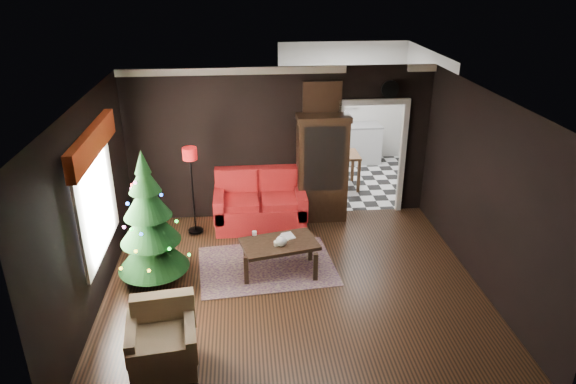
{
  "coord_description": "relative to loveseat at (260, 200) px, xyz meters",
  "views": [
    {
      "loc": [
        -0.69,
        -6.5,
        4.4
      ],
      "look_at": [
        0.0,
        0.9,
        1.15
      ],
      "focal_mm": 32.56,
      "sensor_mm": 36.0,
      "label": 1
    }
  ],
  "objects": [
    {
      "name": "floor",
      "position": [
        0.4,
        -2.05,
        -0.5
      ],
      "size": [
        5.5,
        5.5,
        0.0
      ],
      "primitive_type": "plane",
      "color": "black",
      "rests_on": "ground"
    },
    {
      "name": "armchair",
      "position": [
        -1.29,
        -3.61,
        -0.04
      ],
      "size": [
        0.87,
        0.87,
        0.8
      ],
      "primitive_type": null,
      "rotation": [
        0.0,
        0.0,
        0.12
      ],
      "color": "beige",
      "rests_on": "ground"
    },
    {
      "name": "cup_b",
      "position": [
        0.17,
        -1.7,
        0.05
      ],
      "size": [
        0.11,
        0.11,
        0.07
      ],
      "primitive_type": "cylinder",
      "rotation": [
        0.0,
        0.0,
        -0.42
      ],
      "color": "silver",
      "rests_on": "coffee_table"
    },
    {
      "name": "wall_clock",
      "position": [
        2.35,
        0.4,
        1.88
      ],
      "size": [
        0.32,
        0.32,
        0.06
      ],
      "primitive_type": "cylinder",
      "color": "silver",
      "rests_on": "wall_back"
    },
    {
      "name": "left_window",
      "position": [
        -2.31,
        -1.85,
        0.95
      ],
      "size": [
        0.05,
        1.6,
        1.4
      ],
      "primitive_type": "cube",
      "color": "white",
      "rests_on": "wall_left"
    },
    {
      "name": "kitchen_window",
      "position": [
        2.1,
        3.4,
        1.2
      ],
      "size": [
        0.7,
        0.06,
        0.7
      ],
      "primitive_type": "cube",
      "color": "white",
      "rests_on": "ground"
    },
    {
      "name": "loveseat",
      "position": [
        0.0,
        0.0,
        0.0
      ],
      "size": [
        1.7,
        0.9,
        1.0
      ],
      "primitive_type": null,
      "color": "maroon",
      "rests_on": "ground"
    },
    {
      "name": "kitchen_counter",
      "position": [
        2.1,
        3.15,
        -0.05
      ],
      "size": [
        1.8,
        0.6,
        0.9
      ],
      "primitive_type": "cube",
      "color": "silver",
      "rests_on": "ground"
    },
    {
      "name": "painting",
      "position": [
        1.15,
        0.41,
        1.75
      ],
      "size": [
        0.62,
        0.05,
        0.52
      ],
      "primitive_type": "cube",
      "color": "#AE7243",
      "rests_on": "wall_back"
    },
    {
      "name": "coffee_table",
      "position": [
        0.23,
        -1.6,
        -0.23
      ],
      "size": [
        1.25,
        0.91,
        0.51
      ],
      "primitive_type": null,
      "rotation": [
        0.0,
        0.0,
        0.22
      ],
      "color": "#321E10",
      "rests_on": "rug"
    },
    {
      "name": "book",
      "position": [
        0.3,
        -1.45,
        0.13
      ],
      "size": [
        0.16,
        0.06,
        0.23
      ],
      "primitive_type": "imported",
      "rotation": [
        0.0,
        0.0,
        0.29
      ],
      "color": "tan",
      "rests_on": "coffee_table"
    },
    {
      "name": "curio_cabinet",
      "position": [
        1.15,
        0.22,
        0.45
      ],
      "size": [
        0.9,
        0.45,
        1.9
      ],
      "primitive_type": null,
      "color": "black",
      "rests_on": "ground"
    },
    {
      "name": "wall_left",
      "position": [
        -2.35,
        -2.05,
        0.9
      ],
      "size": [
        0.0,
        5.5,
        5.5
      ],
      "primitive_type": "plane",
      "rotation": [
        1.57,
        0.0,
        1.57
      ],
      "color": "black",
      "rests_on": "ground"
    },
    {
      "name": "christmas_tree",
      "position": [
        -1.65,
        -1.75,
        0.55
      ],
      "size": [
        1.18,
        1.18,
        1.97
      ],
      "primitive_type": null,
      "rotation": [
        0.0,
        0.0,
        0.15
      ],
      "color": "black",
      "rests_on": "ground"
    },
    {
      "name": "wall_back",
      "position": [
        0.4,
        0.45,
        0.9
      ],
      "size": [
        5.5,
        0.0,
        5.5
      ],
      "primitive_type": "plane",
      "rotation": [
        1.57,
        0.0,
        0.0
      ],
      "color": "black",
      "rests_on": "ground"
    },
    {
      "name": "doorway",
      "position": [
        2.1,
        0.45,
        0.55
      ],
      "size": [
        1.1,
        0.1,
        2.1
      ],
      "primitive_type": null,
      "color": "silver",
      "rests_on": "ground"
    },
    {
      "name": "wall_right",
      "position": [
        3.15,
        -2.05,
        0.9
      ],
      "size": [
        0.0,
        5.5,
        5.5
      ],
      "primitive_type": "plane",
      "rotation": [
        1.57,
        0.0,
        -1.57
      ],
      "color": "black",
      "rests_on": "ground"
    },
    {
      "name": "floor_lamp",
      "position": [
        -1.16,
        -0.22,
        0.33
      ],
      "size": [
        0.35,
        0.35,
        1.56
      ],
      "primitive_type": null,
      "rotation": [
        0.0,
        0.0,
        0.41
      ],
      "color": "black",
      "rests_on": "ground"
    },
    {
      "name": "teapot",
      "position": [
        0.25,
        -1.72,
        0.11
      ],
      "size": [
        0.19,
        0.19,
        0.18
      ],
      "primitive_type": null,
      "rotation": [
        0.0,
        0.0,
        0.02
      ],
      "color": "white",
      "rests_on": "coffee_table"
    },
    {
      "name": "cup_a",
      "position": [
        -0.14,
        -1.33,
        0.05
      ],
      "size": [
        0.09,
        0.09,
        0.06
      ],
      "primitive_type": "cylinder",
      "rotation": [
        0.0,
        0.0,
        -0.27
      ],
      "color": "white",
      "rests_on": "coffee_table"
    },
    {
      "name": "wall_front",
      "position": [
        0.4,
        -4.55,
        0.9
      ],
      "size": [
        5.5,
        0.0,
        5.5
      ],
      "primitive_type": "plane",
      "rotation": [
        -1.57,
        0.0,
        0.0
      ],
      "color": "black",
      "rests_on": "ground"
    },
    {
      "name": "rug",
      "position": [
        0.04,
        -1.43,
        -0.49
      ],
      "size": [
        2.23,
        1.71,
        0.01
      ],
      "primitive_type": "cube",
      "rotation": [
        0.0,
        0.0,
        0.09
      ],
      "color": "#301F2C",
      "rests_on": "ground"
    },
    {
      "name": "ceiling",
      "position": [
        0.4,
        -2.05,
        2.3
      ],
      "size": [
        5.5,
        5.5,
        0.0
      ],
      "primitive_type": "plane",
      "rotation": [
        3.14,
        0.0,
        0.0
      ],
      "color": "white",
      "rests_on": "ground"
    },
    {
      "name": "kitchen_floor",
      "position": [
        2.1,
        1.95,
        -0.5
      ],
      "size": [
        3.0,
        3.0,
        0.0
      ],
      "primitive_type": "plane",
      "color": "white",
      "rests_on": "ground"
    },
    {
      "name": "valance",
      "position": [
        -2.23,
        -1.85,
        1.77
      ],
      "size": [
        0.12,
        2.1,
        0.35
      ],
      "primitive_type": "cube",
      "color": "maroon",
      "rests_on": "wall_left"
    },
    {
      "name": "kitchen_table",
      "position": [
        1.8,
        1.65,
        -0.12
      ],
      "size": [
        0.7,
        0.7,
        0.75
      ],
      "primitive_type": null,
      "color": "brown",
      "rests_on": "ground"
    }
  ]
}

